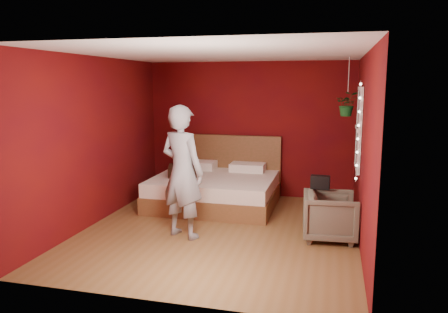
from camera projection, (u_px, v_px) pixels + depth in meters
floor at (220, 230)px, 6.56m from camera, size 4.50×4.50×0.00m
room_walls at (220, 119)px, 6.29m from camera, size 4.04×4.54×2.62m
window at (358, 129)px, 6.70m from camera, size 0.05×0.97×1.27m
fairy_lights at (358, 132)px, 6.20m from camera, size 0.04×0.04×1.45m
bed at (216, 188)px, 7.94m from camera, size 2.15×1.83×1.19m
person at (182, 172)px, 6.16m from camera, size 0.81×0.66×1.90m
armchair at (330, 216)px, 6.15m from camera, size 0.79×0.77×0.67m
handbag at (320, 182)px, 6.34m from camera, size 0.28×0.15×0.19m
throw_pillow at (183, 171)px, 7.88m from camera, size 0.64×0.64×0.18m
hanging_plant at (347, 104)px, 6.98m from camera, size 0.36×0.31×0.94m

